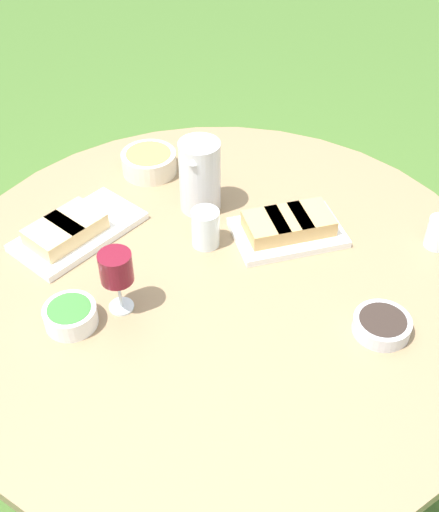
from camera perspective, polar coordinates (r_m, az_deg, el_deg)
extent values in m
plane|color=#446B2B|center=(2.21, 0.00, -15.78)|extent=(40.00, 40.00, 0.00)
cylinder|color=#4C4C51|center=(2.20, 0.00, -15.66)|extent=(0.59, 0.59, 0.02)
cylinder|color=#4C4C51|center=(1.91, 0.00, -9.92)|extent=(0.11, 0.11, 0.70)
cylinder|color=#8C7251|center=(1.64, 0.00, -2.01)|extent=(1.45, 1.45, 0.03)
cylinder|color=silver|center=(1.78, -1.75, 7.10)|extent=(0.12, 0.12, 0.21)
cone|color=silver|center=(1.69, -2.35, 8.59)|extent=(0.03, 0.03, 0.03)
cylinder|color=silver|center=(1.56, -8.69, -4.46)|extent=(0.06, 0.06, 0.01)
cylinder|color=silver|center=(1.53, -8.87, -3.24)|extent=(0.01, 0.01, 0.09)
cylinder|color=maroon|center=(1.47, -9.20, -1.00)|extent=(0.08, 0.08, 0.08)
cube|color=white|center=(1.74, 6.08, 2.08)|extent=(0.31, 0.35, 0.02)
cube|color=tan|center=(1.75, 8.17, 3.25)|extent=(0.16, 0.15, 0.04)
cube|color=tan|center=(1.72, 6.16, 2.90)|extent=(0.16, 0.15, 0.04)
cube|color=tan|center=(1.71, 4.10, 2.54)|extent=(0.16, 0.15, 0.04)
cube|color=white|center=(1.78, -12.41, 2.13)|extent=(0.39, 0.31, 0.02)
cube|color=#E0C184|center=(1.73, -14.53, 1.70)|extent=(0.16, 0.16, 0.05)
cube|color=#E0C184|center=(1.76, -12.56, 2.95)|extent=(0.16, 0.16, 0.05)
cylinder|color=beige|center=(1.98, -6.28, 8.25)|extent=(0.17, 0.17, 0.06)
cylinder|color=#E0C147|center=(1.97, -6.32, 8.72)|extent=(0.14, 0.14, 0.03)
cylinder|color=white|center=(1.53, -13.09, -5.21)|extent=(0.12, 0.12, 0.05)
cylinder|color=#387533|center=(1.52, -13.18, -4.82)|extent=(0.10, 0.10, 0.02)
cylinder|color=silver|center=(1.53, 14.22, -5.99)|extent=(0.13, 0.13, 0.04)
cylinder|color=#2D231E|center=(1.52, 14.29, -5.70)|extent=(0.11, 0.11, 0.02)
cylinder|color=silver|center=(1.78, 18.92, 1.98)|extent=(0.07, 0.07, 0.09)
cylinder|color=silver|center=(1.68, -1.25, 2.51)|extent=(0.07, 0.07, 0.11)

